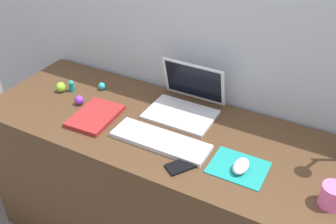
{
  "coord_description": "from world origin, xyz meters",
  "views": [
    {
      "loc": [
        0.64,
        -1.18,
        1.74
      ],
      "look_at": [
        -0.0,
        0.0,
        0.83
      ],
      "focal_mm": 42.08,
      "sensor_mm": 36.0,
      "label": 1
    }
  ],
  "objects": [
    {
      "name": "cell_phone",
      "position": [
        0.16,
        -0.18,
        0.74
      ],
      "size": [
        0.12,
        0.14,
        0.01
      ],
      "primitive_type": "cube",
      "rotation": [
        0.0,
        0.0,
        -0.59
      ],
      "color": "black",
      "rests_on": "desk"
    },
    {
      "name": "toy_figurine_teal",
      "position": [
        -0.56,
        0.06,
        0.77
      ],
      "size": [
        0.03,
        0.03,
        0.06
      ],
      "color": "teal",
      "rests_on": "desk"
    },
    {
      "name": "toy_figurine_purple",
      "position": [
        -0.46,
        -0.02,
        0.76
      ],
      "size": [
        0.04,
        0.04,
        0.05
      ],
      "primitive_type": "ellipsoid",
      "color": "purple",
      "rests_on": "desk"
    },
    {
      "name": "toy_figurine_cyan",
      "position": [
        -0.44,
        0.14,
        0.76
      ],
      "size": [
        0.03,
        0.03,
        0.04
      ],
      "primitive_type": "ellipsoid",
      "color": "#28B7CC",
      "rests_on": "desk"
    },
    {
      "name": "toy_figurine_lime",
      "position": [
        -0.61,
        0.03,
        0.77
      ],
      "size": [
        0.05,
        0.05,
        0.05
      ],
      "primitive_type": "ellipsoid",
      "color": "#8CDB33",
      "rests_on": "desk"
    },
    {
      "name": "mousepad",
      "position": [
        0.34,
        -0.09,
        0.74
      ],
      "size": [
        0.21,
        0.17,
        0.0
      ],
      "primitive_type": "cube",
      "color": "teal",
      "rests_on": "desk"
    },
    {
      "name": "back_wall",
      "position": [
        0.0,
        0.34,
        0.76
      ],
      "size": [
        2.91,
        0.05,
        1.53
      ],
      "primitive_type": "cube",
      "color": "#B2B7C1",
      "rests_on": "ground_plane"
    },
    {
      "name": "notebook_pad",
      "position": [
        -0.33,
        -0.08,
        0.75
      ],
      "size": [
        0.18,
        0.25,
        0.02
      ],
      "primitive_type": "cube",
      "rotation": [
        0.0,
        0.0,
        0.05
      ],
      "color": "maroon",
      "rests_on": "desk"
    },
    {
      "name": "mouse",
      "position": [
        0.36,
        -0.09,
        0.76
      ],
      "size": [
        0.06,
        0.1,
        0.03
      ],
      "primitive_type": "ellipsoid",
      "color": "silver",
      "rests_on": "mousepad"
    },
    {
      "name": "coffee_mug",
      "position": [
        0.68,
        -0.11,
        0.78
      ],
      "size": [
        0.08,
        0.08,
        0.08
      ],
      "primitive_type": "cylinder",
      "color": "pink",
      "rests_on": "desk"
    },
    {
      "name": "keyboard",
      "position": [
        0.01,
        -0.09,
        0.75
      ],
      "size": [
        0.41,
        0.13,
        0.02
      ],
      "primitive_type": "cube",
      "color": "silver",
      "rests_on": "desk"
    },
    {
      "name": "laptop",
      "position": [
        -0.0,
        0.17,
        0.79
      ],
      "size": [
        0.3,
        0.27,
        0.21
      ],
      "color": "silver",
      "rests_on": "desk"
    },
    {
      "name": "desk",
      "position": [
        0.0,
        0.0,
        0.37
      ],
      "size": [
        1.71,
        0.6,
        0.74
      ],
      "primitive_type": "cube",
      "color": "#4C331E",
      "rests_on": "ground_plane"
    }
  ]
}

